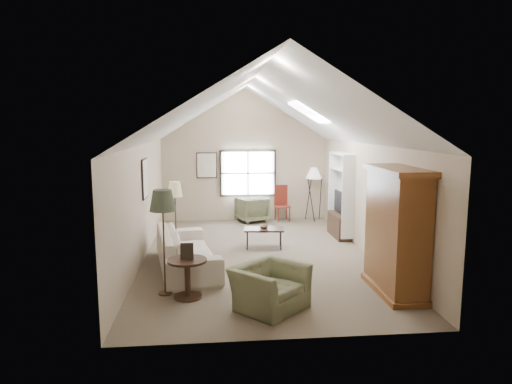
{
  "coord_description": "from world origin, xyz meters",
  "views": [
    {
      "loc": [
        -1.0,
        -9.85,
        2.94
      ],
      "look_at": [
        0.0,
        0.4,
        1.4
      ],
      "focal_mm": 32.0,
      "sensor_mm": 36.0,
      "label": 1
    }
  ],
  "objects": [
    {
      "name": "wall_art",
      "position": [
        -1.88,
        1.94,
        1.73
      ],
      "size": [
        1.97,
        3.71,
        0.88
      ],
      "color": "black",
      "rests_on": "room_shell"
    },
    {
      "name": "armchair_near",
      "position": [
        -0.11,
        -2.91,
        0.35
      ],
      "size": [
        1.43,
        1.42,
        0.7
      ],
      "primitive_type": "imported",
      "rotation": [
        0.0,
        0.0,
        0.75
      ],
      "color": "#596043",
      "rests_on": "ground"
    },
    {
      "name": "dark_lamp",
      "position": [
        -1.84,
        -2.12,
        0.94
      ],
      "size": [
        0.52,
        0.52,
        1.88
      ],
      "primitive_type": null,
      "rotation": [
        0.0,
        0.0,
        0.17
      ],
      "color": "#262C1F",
      "rests_on": "ground"
    },
    {
      "name": "tan_lamp",
      "position": [
        -1.84,
        0.48,
        0.84
      ],
      "size": [
        0.39,
        0.39,
        1.68
      ],
      "primitive_type": null,
      "rotation": [
        0.0,
        0.0,
        0.17
      ],
      "color": "tan",
      "rests_on": "ground"
    },
    {
      "name": "side_chair",
      "position": [
        1.13,
        3.7,
        0.54
      ],
      "size": [
        0.47,
        0.47,
        1.08
      ],
      "primitive_type": "cube",
      "rotation": [
        0.0,
        0.0,
        0.13
      ],
      "color": "maroon",
      "rests_on": "ground"
    },
    {
      "name": "tv_panel",
      "position": [
        2.32,
        1.6,
        0.92
      ],
      "size": [
        0.05,
        0.9,
        0.55
      ],
      "primitive_type": "cube",
      "color": "black",
      "rests_on": "media_console"
    },
    {
      "name": "side_table",
      "position": [
        -1.44,
        -2.32,
        0.34
      ],
      "size": [
        0.78,
        0.78,
        0.67
      ],
      "primitive_type": "cylinder",
      "rotation": [
        0.0,
        0.0,
        0.17
      ],
      "color": "#321E14",
      "rests_on": "ground"
    },
    {
      "name": "room_shell",
      "position": [
        0.0,
        0.0,
        3.21
      ],
      "size": [
        5.01,
        8.01,
        4.0
      ],
      "color": "brown",
      "rests_on": "ground"
    },
    {
      "name": "coffee_table",
      "position": [
        0.22,
        0.68,
        0.24
      ],
      "size": [
        0.98,
        0.61,
        0.48
      ],
      "primitive_type": "cube",
      "rotation": [
        0.0,
        0.0,
        -0.1
      ],
      "color": "#332115",
      "rests_on": "ground"
    },
    {
      "name": "window",
      "position": [
        0.1,
        3.96,
        1.45
      ],
      "size": [
        1.72,
        0.08,
        1.42
      ],
      "primitive_type": "cube",
      "color": "black",
      "rests_on": "room_shell"
    },
    {
      "name": "armoire",
      "position": [
        2.18,
        -2.4,
        1.1
      ],
      "size": [
        0.6,
        1.5,
        2.2
      ],
      "primitive_type": "cube",
      "color": "brown",
      "rests_on": "ground"
    },
    {
      "name": "armchair_far",
      "position": [
        0.2,
        3.7,
        0.38
      ],
      "size": [
        1.06,
        1.07,
        0.75
      ],
      "primitive_type": "imported",
      "rotation": [
        0.0,
        0.0,
        3.52
      ],
      "color": "#666F4D",
      "rests_on": "ground"
    },
    {
      "name": "sofa",
      "position": [
        -1.54,
        -0.72,
        0.39
      ],
      "size": [
        1.49,
        2.83,
        0.79
      ],
      "primitive_type": "imported",
      "rotation": [
        0.0,
        0.0,
        1.74
      ],
      "color": "beige",
      "rests_on": "ground"
    },
    {
      "name": "tripod_lamp",
      "position": [
        2.09,
        3.68,
        0.83
      ],
      "size": [
        0.57,
        0.57,
        1.66
      ],
      "primitive_type": null,
      "rotation": [
        0.0,
        0.0,
        -0.21
      ],
      "color": "white",
      "rests_on": "ground"
    },
    {
      "name": "bowl",
      "position": [
        0.22,
        0.68,
        0.51
      ],
      "size": [
        0.25,
        0.25,
        0.06
      ],
      "primitive_type": "imported",
      "rotation": [
        0.0,
        0.0,
        -0.1
      ],
      "color": "#3E2B19",
      "rests_on": "coffee_table"
    },
    {
      "name": "tv_alcove",
      "position": [
        2.34,
        1.6,
        1.15
      ],
      "size": [
        0.32,
        1.3,
        2.1
      ],
      "primitive_type": "cube",
      "color": "white",
      "rests_on": "ground"
    },
    {
      "name": "skylight",
      "position": [
        1.3,
        0.9,
        3.22
      ],
      "size": [
        0.8,
        1.2,
        0.52
      ],
      "primitive_type": null,
      "color": "white",
      "rests_on": "room_shell"
    },
    {
      "name": "media_console",
      "position": [
        2.32,
        1.6,
        0.3
      ],
      "size": [
        0.34,
        1.18,
        0.6
      ],
      "primitive_type": "cube",
      "color": "#382316",
      "rests_on": "ground"
    }
  ]
}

